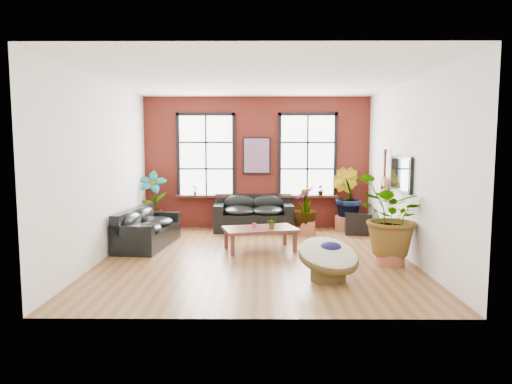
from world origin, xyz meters
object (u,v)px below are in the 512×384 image
(coffee_table, at_px, (260,230))
(papasan_chair, at_px, (328,257))
(sofa_left, at_px, (146,229))
(sofa_back, at_px, (254,214))

(coffee_table, xyz_separation_m, papasan_chair, (1.13, -2.15, -0.04))
(coffee_table, distance_m, papasan_chair, 2.43)
(sofa_left, distance_m, papasan_chair, 4.48)
(sofa_back, distance_m, coffee_table, 2.28)
(coffee_table, height_order, papasan_chair, papasan_chair)
(sofa_left, bearing_deg, coffee_table, -93.25)
(sofa_left, distance_m, coffee_table, 2.57)
(sofa_left, relative_size, papasan_chair, 1.61)
(sofa_left, bearing_deg, papasan_chair, -118.95)
(sofa_back, relative_size, coffee_table, 1.22)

